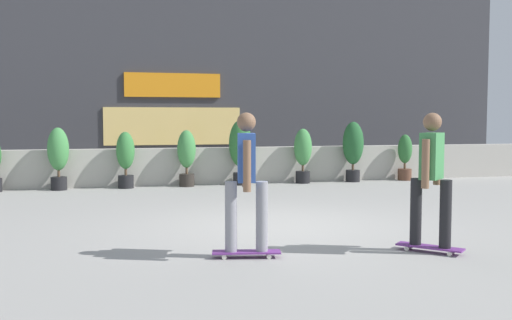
% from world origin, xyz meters
% --- Properties ---
extents(ground_plane, '(48.00, 48.00, 0.00)m').
position_xyz_m(ground_plane, '(0.00, 0.00, 0.00)').
color(ground_plane, '#9E9B96').
extents(planter_wall, '(18.00, 0.40, 0.90)m').
position_xyz_m(planter_wall, '(0.00, 6.00, 0.45)').
color(planter_wall, '#B2ADA3').
rests_on(planter_wall, ground).
extents(building_backdrop, '(20.00, 2.08, 6.50)m').
position_xyz_m(building_backdrop, '(-0.00, 10.00, 3.25)').
color(building_backdrop, '#38383D').
rests_on(building_backdrop, ground).
extents(potted_plant_1, '(0.48, 0.48, 1.42)m').
position_xyz_m(potted_plant_1, '(-3.60, 5.55, 0.82)').
color(potted_plant_1, black).
rests_on(potted_plant_1, ground).
extents(potted_plant_2, '(0.42, 0.42, 1.32)m').
position_xyz_m(potted_plant_2, '(-2.11, 5.55, 0.74)').
color(potted_plant_2, black).
rests_on(potted_plant_2, ground).
extents(potted_plant_3, '(0.44, 0.44, 1.35)m').
position_xyz_m(potted_plant_3, '(-0.68, 5.55, 0.76)').
color(potted_plant_3, '#2D2823').
rests_on(potted_plant_3, ground).
extents(potted_plant_4, '(0.56, 0.56, 1.59)m').
position_xyz_m(potted_plant_4, '(0.64, 5.55, 0.93)').
color(potted_plant_4, black).
rests_on(potted_plant_4, ground).
extents(potted_plant_5, '(0.45, 0.45, 1.37)m').
position_xyz_m(potted_plant_5, '(2.25, 5.55, 0.78)').
color(potted_plant_5, black).
rests_on(potted_plant_5, ground).
extents(potted_plant_6, '(0.53, 0.53, 1.54)m').
position_xyz_m(potted_plant_6, '(3.61, 5.55, 0.90)').
color(potted_plant_6, black).
rests_on(potted_plant_6, ground).
extents(potted_plant_7, '(0.37, 0.37, 1.21)m').
position_xyz_m(potted_plant_7, '(5.08, 5.55, 0.64)').
color(potted_plant_7, brown).
rests_on(potted_plant_7, ground).
extents(skater_far_left, '(0.82, 0.55, 1.70)m').
position_xyz_m(skater_far_left, '(-0.97, -1.86, 0.94)').
color(skater_far_left, '#72338C').
rests_on(skater_far_left, ground).
extents(skater_far_right, '(0.69, 0.72, 1.70)m').
position_xyz_m(skater_far_right, '(1.26, -2.14, 0.94)').
color(skater_far_right, '#72338C').
rests_on(skater_far_right, ground).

